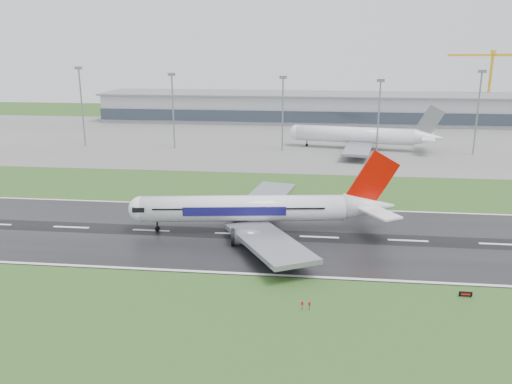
# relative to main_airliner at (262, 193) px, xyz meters

# --- Properties ---
(ground) EXTENTS (520.00, 520.00, 0.00)m
(ground) POSITION_rel_main_airliner_xyz_m (13.64, -3.11, -9.37)
(ground) COLOR #284F1D
(ground) RESTS_ON ground
(runway) EXTENTS (400.00, 45.00, 0.10)m
(runway) POSITION_rel_main_airliner_xyz_m (13.64, -3.11, -9.32)
(runway) COLOR black
(runway) RESTS_ON ground
(apron) EXTENTS (400.00, 130.00, 0.08)m
(apron) POSITION_rel_main_airliner_xyz_m (13.64, 121.89, -9.33)
(apron) COLOR slate
(apron) RESTS_ON ground
(terminal) EXTENTS (240.00, 36.00, 15.00)m
(terminal) POSITION_rel_main_airliner_xyz_m (13.64, 181.89, -1.87)
(terminal) COLOR #9698A1
(terminal) RESTS_ON ground
(main_airliner) EXTENTS (70.23, 67.67, 18.54)m
(main_airliner) POSITION_rel_main_airliner_xyz_m (0.00, 0.00, 0.00)
(main_airliner) COLOR white
(main_airliner) RESTS_ON runway
(parked_airliner) EXTENTS (72.49, 68.85, 18.70)m
(parked_airliner) POSITION_rel_main_airliner_xyz_m (30.77, 103.82, 0.06)
(parked_airliner) COLOR white
(parked_airliner) RESTS_ON apron
(tower_crane) EXTENTS (38.58, 13.03, 39.43)m
(tower_crane) POSITION_rel_main_airliner_xyz_m (108.65, 196.89, 10.35)
(tower_crane) COLOR gold
(tower_crane) RESTS_ON ground
(runway_sign) EXTENTS (2.30, 0.27, 1.04)m
(runway_sign) POSITION_rel_main_airliner_xyz_m (39.27, -30.08, -8.85)
(runway_sign) COLOR black
(runway_sign) RESTS_ON ground
(floodmast_0) EXTENTS (0.64, 0.64, 32.41)m
(floodmast_0) POSITION_rel_main_airliner_xyz_m (-86.58, 96.89, 6.84)
(floodmast_0) COLOR gray
(floodmast_0) RESTS_ON ground
(floodmast_1) EXTENTS (0.64, 0.64, 30.07)m
(floodmast_1) POSITION_rel_main_airliner_xyz_m (-47.10, 96.89, 5.67)
(floodmast_1) COLOR gray
(floodmast_1) RESTS_ON ground
(floodmast_2) EXTENTS (0.64, 0.64, 29.21)m
(floodmast_2) POSITION_rel_main_airliner_xyz_m (-1.47, 96.89, 5.24)
(floodmast_2) COLOR gray
(floodmast_2) RESTS_ON ground
(floodmast_3) EXTENTS (0.64, 0.64, 28.29)m
(floodmast_3) POSITION_rel_main_airliner_xyz_m (36.90, 96.89, 4.78)
(floodmast_3) COLOR gray
(floodmast_3) RESTS_ON ground
(floodmast_4) EXTENTS (0.64, 0.64, 32.00)m
(floodmast_4) POSITION_rel_main_airliner_xyz_m (74.75, 96.89, 6.63)
(floodmast_4) COLOR gray
(floodmast_4) RESTS_ON ground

